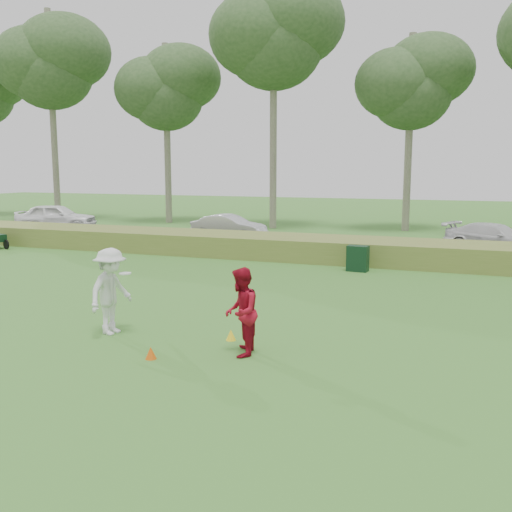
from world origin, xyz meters
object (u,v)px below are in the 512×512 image
at_px(utility_cabinet, 358,258).
at_px(player_white, 111,291).
at_px(cone_yellow, 231,335).
at_px(car_mid, 229,227).
at_px(cone_orange, 151,353).
at_px(player_red, 241,312).
at_px(car_right, 496,238).
at_px(car_left, 56,217).

bearing_deg(utility_cabinet, player_white, -106.71).
bearing_deg(cone_yellow, car_mid, 113.39).
bearing_deg(car_mid, cone_orange, -159.47).
distance_m(cone_orange, car_mid, 18.76).
relative_size(player_red, utility_cabinet, 1.90).
relative_size(car_mid, car_right, 0.89).
height_order(player_white, cone_yellow, player_white).
bearing_deg(player_red, cone_orange, -76.04).
distance_m(utility_cabinet, car_left, 20.77).
bearing_deg(car_mid, cone_yellow, -154.56).
distance_m(cone_yellow, car_right, 16.95).
xyz_separation_m(player_white, player_red, (3.36, -0.37, -0.09)).
distance_m(player_red, car_left, 25.84).
bearing_deg(car_left, player_red, -152.48).
bearing_deg(utility_cabinet, car_left, 164.21).
height_order(player_white, car_right, player_white).
height_order(player_red, utility_cabinet, player_red).
height_order(player_red, car_mid, player_red).
bearing_deg(cone_orange, car_mid, 108.48).
xyz_separation_m(cone_yellow, car_mid, (-6.95, 16.08, 0.59)).
bearing_deg(car_mid, car_right, -88.87).
distance_m(car_left, car_right, 24.43).
height_order(player_white, cone_orange, player_white).
bearing_deg(player_white, cone_yellow, -74.80).
bearing_deg(car_right, cone_yellow, -176.58).
relative_size(utility_cabinet, car_right, 0.21).
height_order(cone_yellow, car_mid, car_mid).
bearing_deg(cone_yellow, player_red, -55.21).
height_order(car_mid, car_right, car_mid).
bearing_deg(car_mid, player_red, -153.93).
xyz_separation_m(cone_orange, car_mid, (-5.94, 17.78, 0.59)).
height_order(player_white, car_left, player_white).
height_order(cone_orange, car_left, car_left).
bearing_deg(car_mid, car_left, 89.54).
distance_m(player_red, utility_cabinet, 10.38).
relative_size(player_white, cone_orange, 7.98).
height_order(player_red, car_right, player_red).
relative_size(cone_orange, car_left, 0.05).
relative_size(player_white, utility_cabinet, 2.09).
xyz_separation_m(cone_orange, utility_cabinet, (2.04, 11.22, 0.35)).
bearing_deg(car_right, car_left, 112.25).
bearing_deg(utility_cabinet, car_right, 56.48).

